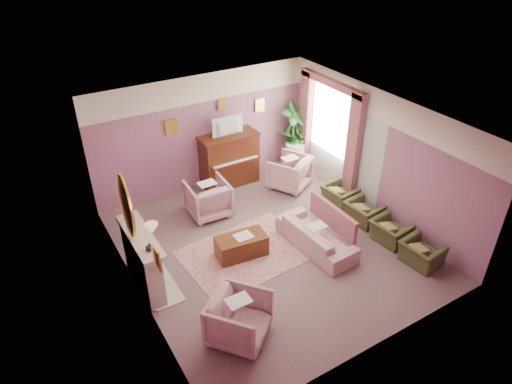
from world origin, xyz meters
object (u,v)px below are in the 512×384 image
floral_armchair_left (208,197)px  olive_chair_d (339,193)px  side_table (295,155)px  coffee_table (241,246)px  piano (229,160)px  sofa (316,232)px  olive_chair_a (422,250)px  floral_armchair_front (239,317)px  television (229,125)px  olive_chair_c (364,210)px  olive_chair_b (391,229)px  floral_armchair_right (289,171)px

floral_armchair_left → olive_chair_d: floral_armchair_left is taller
olive_chair_d → side_table: 2.05m
coffee_table → floral_armchair_left: (0.08, 1.65, 0.23)m
piano → olive_chair_d: 2.81m
sofa → olive_chair_d: 1.74m
floral_armchair_left → side_table: 3.08m
floral_armchair_left → olive_chair_a: (2.79, -3.68, -0.13)m
coffee_table → olive_chair_d: olive_chair_d is taller
floral_armchair_front → side_table: (4.08, 4.27, -0.11)m
piano → sofa: size_ratio=0.76×
olive_chair_a → television: bearing=110.5°
floral_armchair_left → olive_chair_c: bearing=-36.1°
television → side_table: bearing=-2.9°
floral_armchair_left → olive_chair_b: bearing=-45.7°
sofa → floral_armchair_front: size_ratio=2.02×
floral_armchair_front → floral_armchair_right: bearing=46.0°
television → olive_chair_d: size_ratio=1.08×
sofa → olive_chair_b: size_ratio=2.47×
olive_chair_a → floral_armchair_left: bearing=127.2°
television → olive_chair_d: bearing=-51.2°
coffee_table → olive_chair_b: size_ratio=1.34×
side_table → floral_armchair_right: bearing=-132.5°
side_table → olive_chair_c: bearing=-93.3°
sofa → floral_armchair_left: (-1.36, 2.21, 0.08)m
television → floral_armchair_right: bearing=-36.7°
coffee_table → olive_chair_b: olive_chair_b is taller
television → olive_chair_b: bearing=-65.5°
olive_chair_d → piano: bearing=128.1°
sofa → olive_chair_a: bearing=-45.7°
piano → floral_armchair_front: 4.93m
floral_armchair_front → side_table: bearing=46.3°
coffee_table → olive_chair_c: (2.87, -0.39, 0.10)m
floral_armchair_right → olive_chair_d: floral_armchair_right is taller
piano → floral_armchair_front: piano is taller
piano → olive_chair_b: 4.22m
piano → television: bearing=-90.0°
coffee_table → floral_armchair_right: (2.32, 1.70, 0.23)m
olive_chair_a → olive_chair_b: bearing=90.0°
floral_armchair_right → side_table: floral_armchair_right is taller
side_table → coffee_table: bearing=-140.8°
sofa → olive_chair_c: (1.43, 0.17, -0.05)m
television → olive_chair_c: (1.72, -2.96, -1.28)m
floral_armchair_front → olive_chair_c: floral_armchair_front is taller
floral_armchair_left → floral_armchair_right: 2.25m
olive_chair_c → olive_chair_a: bearing=-90.0°
olive_chair_b → olive_chair_d: same height
olive_chair_a → olive_chair_b: 0.82m
olive_chair_b → floral_armchair_right: bearing=100.7°
floral_armchair_right → piano: bearing=141.7°
floral_armchair_front → olive_chair_c: (3.91, 1.40, -0.13)m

